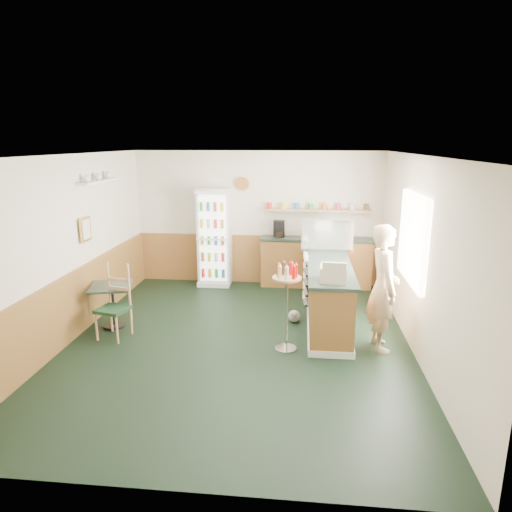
# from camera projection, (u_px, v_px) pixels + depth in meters

# --- Properties ---
(ground) EXTENTS (6.00, 6.00, 0.00)m
(ground) POSITION_uv_depth(u_px,v_px,m) (238.00, 342.00, 6.75)
(ground) COLOR black
(ground) RESTS_ON ground
(room_envelope) EXTENTS (5.04, 6.02, 2.72)m
(room_envelope) POSITION_uv_depth(u_px,v_px,m) (229.00, 231.00, 7.10)
(room_envelope) COLOR beige
(room_envelope) RESTS_ON ground
(service_counter) EXTENTS (0.68, 3.01, 1.01)m
(service_counter) POSITION_uv_depth(u_px,v_px,m) (327.00, 292.00, 7.54)
(service_counter) COLOR #9B5E32
(service_counter) RESTS_ON ground
(back_counter) EXTENTS (2.24, 0.42, 1.69)m
(back_counter) POSITION_uv_depth(u_px,v_px,m) (315.00, 260.00, 9.20)
(back_counter) COLOR #9B5E32
(back_counter) RESTS_ON ground
(drinks_fridge) EXTENTS (0.65, 0.54, 1.98)m
(drinks_fridge) POSITION_uv_depth(u_px,v_px,m) (215.00, 237.00, 9.23)
(drinks_fridge) COLOR silver
(drinks_fridge) RESTS_ON ground
(display_case) EXTENTS (0.90, 0.47, 0.51)m
(display_case) POSITION_uv_depth(u_px,v_px,m) (327.00, 235.00, 8.04)
(display_case) COLOR silver
(display_case) RESTS_ON service_counter
(cash_register) EXTENTS (0.39, 0.40, 0.21)m
(cash_register) POSITION_uv_depth(u_px,v_px,m) (333.00, 273.00, 6.27)
(cash_register) COLOR beige
(cash_register) RESTS_ON service_counter
(shopkeeper) EXTENTS (0.49, 0.64, 1.80)m
(shopkeeper) POSITION_uv_depth(u_px,v_px,m) (383.00, 288.00, 6.33)
(shopkeeper) COLOR tan
(shopkeeper) RESTS_ON ground
(condiment_stand) EXTENTS (0.40, 0.40, 1.25)m
(condiment_stand) POSITION_uv_depth(u_px,v_px,m) (287.00, 294.00, 6.30)
(condiment_stand) COLOR silver
(condiment_stand) RESTS_ON ground
(newspaper_rack) EXTENTS (0.09, 0.42, 0.84)m
(newspaper_rack) POSITION_uv_depth(u_px,v_px,m) (306.00, 279.00, 7.59)
(newspaper_rack) COLOR black
(newspaper_rack) RESTS_ON ground
(cafe_table) EXTENTS (0.77, 0.77, 0.69)m
(cafe_table) POSITION_uv_depth(u_px,v_px,m) (112.00, 298.00, 7.18)
(cafe_table) COLOR black
(cafe_table) RESTS_ON ground
(cafe_chair) EXTENTS (0.50, 0.50, 1.12)m
(cafe_chair) POSITION_uv_depth(u_px,v_px,m) (115.00, 299.00, 6.85)
(cafe_chair) COLOR black
(cafe_chair) RESTS_ON ground
(dog_doorstop) EXTENTS (0.20, 0.25, 0.24)m
(dog_doorstop) POSITION_uv_depth(u_px,v_px,m) (294.00, 316.00, 7.44)
(dog_doorstop) COLOR gray
(dog_doorstop) RESTS_ON ground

